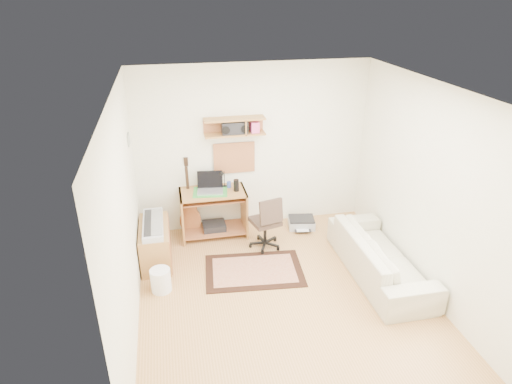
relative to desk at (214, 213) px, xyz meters
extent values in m
cube|color=tan|center=(0.68, -1.73, -0.38)|extent=(3.60, 4.00, 0.01)
cube|color=white|center=(0.68, -1.73, 2.23)|extent=(3.60, 4.00, 0.01)
cube|color=white|center=(0.68, 0.28, 0.93)|extent=(3.60, 0.01, 2.60)
cube|color=white|center=(-1.12, -1.73, 0.93)|extent=(0.01, 4.00, 2.60)
cube|color=white|center=(2.49, -1.73, 0.93)|extent=(0.01, 4.00, 2.60)
cube|color=#AC763C|center=(0.38, 0.15, 1.32)|extent=(0.90, 0.25, 0.26)
cube|color=#B27A59|center=(0.38, 0.25, 0.79)|extent=(0.64, 0.03, 0.49)
cube|color=#4C8CBF|center=(-1.11, -0.23, 1.34)|extent=(0.02, 0.20, 0.15)
cylinder|color=black|center=(0.36, -0.05, 0.47)|extent=(0.08, 0.08, 0.18)
cylinder|color=#364EA4|center=(0.27, 0.10, 0.42)|extent=(0.07, 0.07, 0.09)
cube|color=black|center=(0.38, 0.15, 1.30)|extent=(0.38, 0.17, 0.19)
cube|color=#CAAC87|center=(0.42, -1.10, -0.37)|extent=(1.41, 1.01, 0.02)
cube|color=#AC763C|center=(-0.90, -0.56, -0.10)|extent=(0.40, 0.90, 0.55)
cube|color=#B2B5BA|center=(-0.90, -0.56, 0.21)|extent=(0.27, 0.87, 0.08)
cylinder|color=white|center=(-0.84, -1.27, -0.22)|extent=(0.33, 0.33, 0.31)
cube|color=#A5A8AA|center=(1.42, -0.06, -0.29)|extent=(0.47, 0.39, 0.16)
imported|color=#C1B899|center=(2.06, -1.51, 0.01)|extent=(0.57, 1.95, 0.76)
camera|label=1|loc=(-0.59, -6.04, 3.21)|focal=30.90mm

